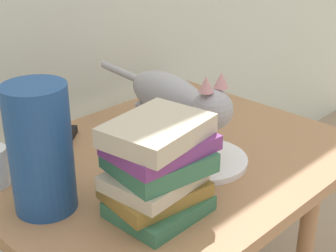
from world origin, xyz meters
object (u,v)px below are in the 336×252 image
Objects in this scene: plate at (202,160)px; side_table at (168,181)px; book_stack at (158,167)px; bread_roll at (200,147)px; cat at (176,100)px; tv_remote at (62,141)px; green_vase at (40,149)px.

side_table is at bearing 112.34° from plate.
plate is 1.02× the size of book_stack.
bread_roll is 0.17× the size of cat.
bread_roll is at bearing -100.40° from tv_remote.
cat is at bearing 87.59° from plate.
book_stack is (-0.21, -0.07, 0.09)m from plate.
cat is 0.31m from tv_remote.
cat is 3.19× the size of tv_remote.
green_vase is (-0.36, 0.09, 0.09)m from bread_roll.
side_table is 0.29m from tv_remote.
tv_remote is at bearing 120.55° from side_table.
side_table is 0.11m from plate.
tv_remote is at bearing 49.35° from green_vase.
tv_remote is (-0.18, 0.23, -0.12)m from cat.
cat is at bearing 12.98° from side_table.
green_vase reaches higher than tv_remote.
plate is (0.03, -0.08, 0.07)m from side_table.
side_table is at bearing 39.35° from book_stack.
side_table is 0.20m from cat.
book_stack is at bearing -160.50° from bread_roll.
green_vase is (-0.15, 0.17, 0.03)m from book_stack.
plate is 0.15m from cat.
green_vase reaches higher than book_stack.
plate is at bearing -15.97° from green_vase.
bread_roll is 0.53× the size of tv_remote.
cat is 0.26m from book_stack.
plate is at bearing -67.66° from side_table.
tv_remote is (-0.14, 0.24, 0.08)m from side_table.
tv_remote is at bearing 127.54° from cat.
green_vase is at bearing 164.03° from plate.
bread_roll is at bearing 83.10° from plate.
book_stack reaches higher than bread_roll.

